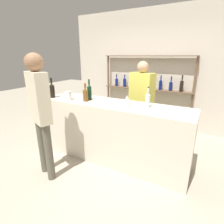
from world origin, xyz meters
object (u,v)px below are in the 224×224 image
object	(u,v)px
counter_bottle_0	(86,94)
wine_glass	(127,98)
counter_bottle_1	(52,90)
server_behind_counter	(141,97)
counter_bottle_3	(148,100)
cork_jar	(68,96)
customer_left	(40,107)
counter_bottle_2	(89,92)

from	to	relation	value
counter_bottle_0	wine_glass	world-z (taller)	counter_bottle_0
counter_bottle_1	server_behind_counter	distance (m)	1.72
counter_bottle_3	server_behind_counter	size ratio (longest dim) A/B	0.19
wine_glass	cork_jar	distance (m)	1.07
customer_left	counter_bottle_2	bearing A→B (deg)	9.67
counter_bottle_3	counter_bottle_1	bearing A→B (deg)	-173.08
counter_bottle_0	wine_glass	distance (m)	0.74
counter_bottle_2	cork_jar	size ratio (longest dim) A/B	2.36
server_behind_counter	counter_bottle_2	bearing A→B (deg)	-20.80
counter_bottle_2	cork_jar	distance (m)	0.37
counter_bottle_2	wine_glass	size ratio (longest dim) A/B	2.13
counter_bottle_2	wine_glass	bearing A→B (deg)	-4.87
counter_bottle_3	server_behind_counter	bearing A→B (deg)	114.86
counter_bottle_3	cork_jar	xyz separation A→B (m)	(-1.36, -0.20, -0.04)
counter_bottle_3	cork_jar	distance (m)	1.38
cork_jar	server_behind_counter	xyz separation A→B (m)	(0.97, 1.04, -0.13)
counter_bottle_0	counter_bottle_3	bearing A→B (deg)	7.47
counter_bottle_3	customer_left	bearing A→B (deg)	-142.66
wine_glass	cork_jar	size ratio (longest dim) A/B	1.11
counter_bottle_2	counter_bottle_0	bearing A→B (deg)	-83.99
counter_bottle_2	cork_jar	xyz separation A→B (m)	(-0.31, -0.20, -0.06)
wine_glass	customer_left	distance (m)	1.25
wine_glass	customer_left	world-z (taller)	customer_left
counter_bottle_3	server_behind_counter	distance (m)	0.93
counter_bottle_0	cork_jar	distance (m)	0.33
counter_bottle_2	customer_left	xyz separation A→B (m)	(-0.16, -0.92, -0.07)
counter_bottle_1	cork_jar	world-z (taller)	counter_bottle_1
counter_bottle_1	server_behind_counter	bearing A→B (deg)	37.69
cork_jar	customer_left	size ratio (longest dim) A/B	0.08
counter_bottle_1	counter_bottle_3	bearing A→B (deg)	6.92
counter_bottle_0	counter_bottle_1	size ratio (longest dim) A/B	0.87
counter_bottle_2	counter_bottle_3	size ratio (longest dim) A/B	1.14
server_behind_counter	counter_bottle_3	bearing A→B (deg)	42.56
counter_bottle_0	counter_bottle_1	distance (m)	0.70
wine_glass	counter_bottle_2	bearing A→B (deg)	175.13
counter_bottle_2	counter_bottle_1	bearing A→B (deg)	-163.22
counter_bottle_0	counter_bottle_2	world-z (taller)	counter_bottle_2
cork_jar	wine_glass	bearing A→B (deg)	7.34
counter_bottle_1	server_behind_counter	xyz separation A→B (m)	(1.35, 1.04, -0.19)
customer_left	counter_bottle_1	bearing A→B (deg)	55.74
counter_bottle_1	counter_bottle_3	world-z (taller)	counter_bottle_1
counter_bottle_2	counter_bottle_3	distance (m)	1.05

